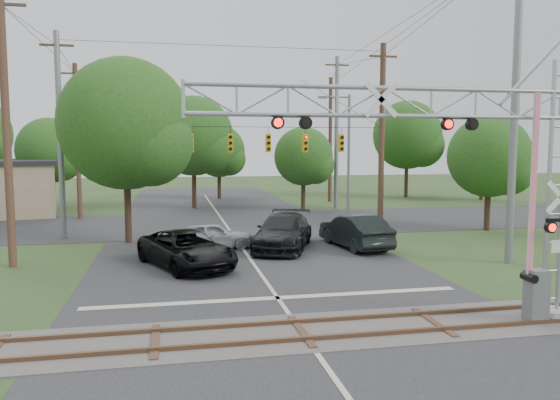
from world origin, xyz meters
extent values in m
plane|color=#2A441F|center=(0.00, 0.00, 0.00)|extent=(160.00, 160.00, 0.00)
cube|color=#272729|center=(0.00, 10.00, 0.01)|extent=(14.00, 90.00, 0.02)
cube|color=#272729|center=(0.00, 24.00, 0.01)|extent=(90.00, 12.00, 0.02)
cube|color=#554D49|center=(0.00, 2.00, 0.02)|extent=(90.00, 3.20, 0.05)
cube|color=brown|center=(0.00, 1.28, 0.09)|extent=(90.00, 0.12, 0.14)
cube|color=brown|center=(0.00, 2.72, 0.09)|extent=(90.00, 0.12, 0.14)
cylinder|color=gray|center=(7.61, 1.70, 0.16)|extent=(0.96, 0.96, 0.32)
cube|color=silver|center=(7.56, 1.38, 2.29)|extent=(0.48, 0.03, 0.37)
cube|color=#5F5F61|center=(6.97, 1.49, 0.80)|extent=(0.59, 0.48, 1.60)
cube|color=red|center=(6.70, 1.49, 4.05)|extent=(0.15, 0.10, 5.33)
cylinder|color=slate|center=(-9.50, 20.00, 5.75)|extent=(0.32, 0.32, 11.50)
cylinder|color=#462D20|center=(9.50, 20.00, 5.75)|extent=(0.36, 0.36, 11.50)
cylinder|color=black|center=(0.00, 20.00, 6.33)|extent=(19.00, 0.03, 0.03)
cube|color=gold|center=(-6.86, 20.00, 5.38)|extent=(0.30, 0.30, 1.10)
cube|color=gold|center=(-4.57, 20.00, 5.38)|extent=(0.30, 0.30, 1.10)
cube|color=gold|center=(-2.29, 20.00, 5.38)|extent=(0.30, 0.30, 1.10)
cube|color=gold|center=(0.00, 20.00, 5.38)|extent=(0.30, 0.30, 1.10)
cube|color=gold|center=(2.29, 20.00, 5.38)|extent=(0.30, 0.30, 1.10)
cube|color=gold|center=(4.57, 20.00, 5.38)|extent=(0.30, 0.30, 1.10)
cube|color=gold|center=(6.86, 20.00, 5.38)|extent=(0.30, 0.30, 1.10)
imported|color=black|center=(-2.90, 11.03, 0.79)|extent=(4.65, 6.24, 1.57)
imported|color=black|center=(2.04, 14.37, 0.88)|extent=(4.45, 6.52, 1.75)
imported|color=#A3A4AB|center=(-1.54, 14.98, 0.71)|extent=(4.33, 2.13, 1.42)
imported|color=black|center=(5.71, 13.95, 0.86)|extent=(2.52, 5.41, 1.72)
cylinder|color=slate|center=(8.88, 24.56, 4.40)|extent=(0.20, 0.20, 8.79)
cylinder|color=slate|center=(7.91, 24.56, 8.60)|extent=(1.95, 0.12, 0.12)
cube|color=#5F5F61|center=(6.93, 24.56, 8.55)|extent=(0.59, 0.24, 0.15)
cylinder|color=#462D20|center=(-9.88, 28.26, 5.46)|extent=(0.34, 0.34, 10.92)
cube|color=#462D20|center=(-9.88, 28.26, 10.22)|extent=(2.00, 0.12, 0.12)
cylinder|color=slate|center=(10.06, 31.30, 6.25)|extent=(0.34, 0.34, 12.49)
cube|color=#462D20|center=(10.06, 31.30, 11.79)|extent=(2.00, 0.12, 0.12)
cylinder|color=#462D20|center=(-10.27, 12.62, 5.87)|extent=(0.34, 0.34, 11.73)
cube|color=#462D20|center=(-10.27, 12.62, 11.03)|extent=(2.00, 0.12, 0.12)
cylinder|color=slate|center=(11.22, 9.08, 7.18)|extent=(0.34, 0.34, 14.36)
cylinder|color=#462D20|center=(11.10, 36.54, 5.73)|extent=(0.34, 0.34, 11.46)
cube|color=#462D20|center=(11.10, 36.54, 10.76)|extent=(2.00, 0.12, 0.12)
cylinder|color=#372419|center=(-13.13, 35.12, 1.72)|extent=(0.36, 0.36, 3.44)
sphere|color=#244A15|center=(-13.13, 35.12, 4.84)|extent=(5.31, 5.31, 5.31)
cylinder|color=#372419|center=(-5.79, 17.70, 2.26)|extent=(0.36, 0.36, 4.51)
sphere|color=#244A15|center=(-5.79, 17.70, 6.36)|extent=(6.98, 6.98, 6.98)
cylinder|color=#372419|center=(-1.59, 33.42, 2.14)|extent=(0.36, 0.36, 4.27)
sphere|color=#244A15|center=(-1.59, 33.42, 6.02)|extent=(6.60, 6.60, 6.60)
cylinder|color=#372419|center=(1.20, 41.38, 1.66)|extent=(0.36, 0.36, 3.33)
sphere|color=#244A15|center=(1.20, 41.38, 4.69)|extent=(5.14, 5.14, 5.14)
cylinder|color=#372419|center=(7.12, 30.78, 1.54)|extent=(0.36, 0.36, 3.09)
sphere|color=#244A15|center=(7.12, 30.78, 4.35)|extent=(4.77, 4.77, 4.77)
cylinder|color=#372419|center=(15.60, 17.80, 1.62)|extent=(0.36, 0.36, 3.24)
sphere|color=#244A15|center=(15.60, 17.80, 4.57)|extent=(5.01, 5.01, 5.01)
cylinder|color=#372419|center=(20.00, 39.34, 2.23)|extent=(0.36, 0.36, 4.46)
sphere|color=#244A15|center=(20.00, 39.34, 6.29)|extent=(6.89, 6.89, 6.89)
cylinder|color=#372419|center=(25.89, 35.14, 1.58)|extent=(0.36, 0.36, 3.17)
sphere|color=#244A15|center=(25.89, 35.14, 4.46)|extent=(4.90, 4.90, 4.90)
camera|label=1|loc=(-3.52, -12.38, 5.22)|focal=35.00mm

